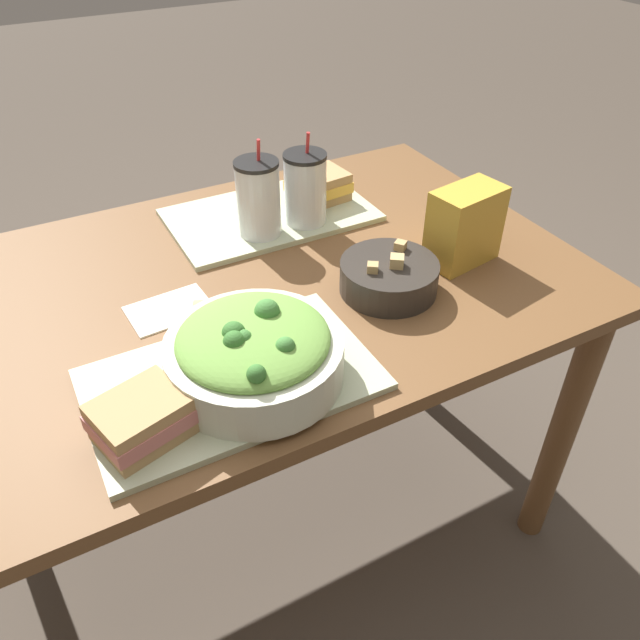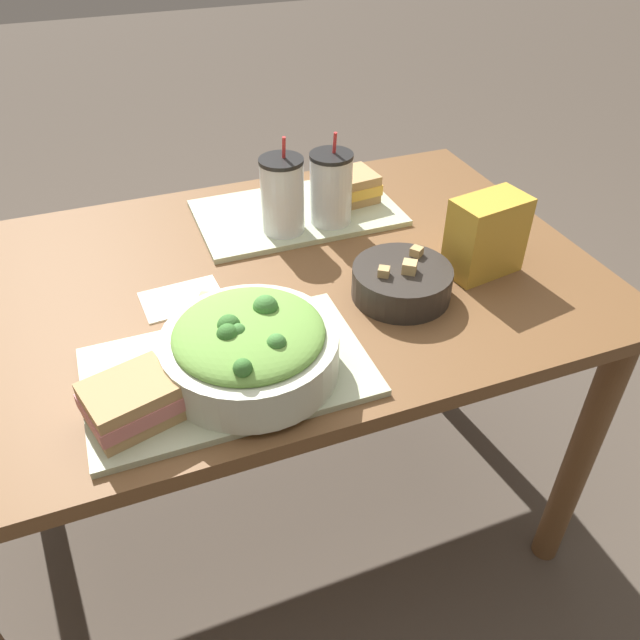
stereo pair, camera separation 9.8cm
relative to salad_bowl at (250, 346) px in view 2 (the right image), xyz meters
name	(u,v)px [view 2 (the right image)]	position (x,y,z in m)	size (l,w,h in m)	color
ground_plane	(277,507)	(0.09, 0.26, -0.80)	(12.00, 12.00, 0.00)	#4C4238
dining_table	(264,319)	(0.09, 0.26, -0.17)	(1.29, 0.83, 0.74)	brown
tray_near	(228,372)	(-0.04, 0.02, -0.06)	(0.44, 0.27, 0.01)	#B2BC99
tray_far	(297,213)	(0.24, 0.47, -0.06)	(0.44, 0.27, 0.01)	#B2BC99
salad_bowl	(250,346)	(0.00, 0.00, 0.00)	(0.27, 0.27, 0.12)	beige
soup_bowl	(402,281)	(0.32, 0.11, -0.03)	(0.18, 0.18, 0.08)	#2D2823
sandwich_near	(131,402)	(-0.19, -0.04, -0.02)	(0.15, 0.13, 0.06)	tan
baguette_near	(243,311)	(0.02, 0.11, -0.02)	(0.15, 0.11, 0.06)	tan
sandwich_far	(348,187)	(0.36, 0.48, -0.02)	(0.14, 0.11, 0.06)	tan
drink_cup_dark	(283,198)	(0.18, 0.40, 0.02)	(0.09, 0.09, 0.20)	silver
drink_cup_red	(331,190)	(0.29, 0.40, 0.02)	(0.09, 0.09, 0.20)	silver
chip_bag	(486,236)	(0.50, 0.13, 0.01)	(0.15, 0.10, 0.15)	gold
napkin_folded	(182,299)	(-0.06, 0.24, -0.06)	(0.15, 0.11, 0.00)	silver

